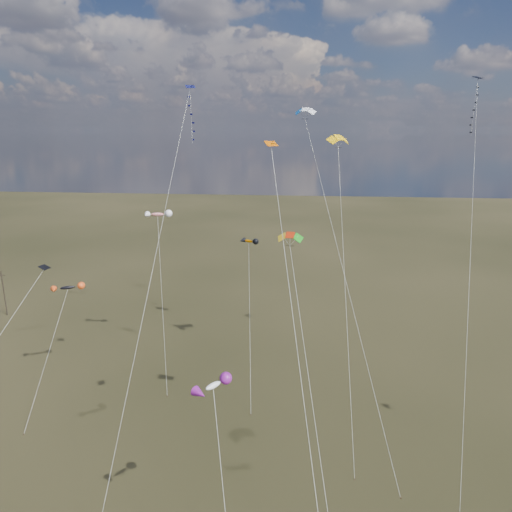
# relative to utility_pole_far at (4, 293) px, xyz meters

# --- Properties ---
(utility_pole_far) EXTENTS (1.40, 0.20, 8.00)m
(utility_pole_far) POSITION_rel_utility_pole_far_xyz_m (0.00, 0.00, 0.00)
(utility_pole_far) COLOR black
(utility_pole_far) RESTS_ON ground
(diamond_black_high) EXTENTS (6.11, 24.74, 36.51)m
(diamond_black_high) POSITION_rel_utility_pole_far_xyz_m (68.37, -16.26, 27.20)
(diamond_black_high) COLOR black
(diamond_black_high) RESTS_ON ground
(diamond_navy_tall) EXTENTS (4.82, 19.20, 34.86)m
(diamond_navy_tall) POSITION_rel_utility_pole_far_xyz_m (39.73, -27.35, 25.92)
(diamond_navy_tall) COLOR #0E1247
(diamond_navy_tall) RESTS_ON ground
(diamond_orange_center) EXTENTS (6.03, 17.38, 30.13)m
(diamond_orange_center) POSITION_rel_utility_pole_far_xyz_m (49.70, -40.16, 16.40)
(diamond_orange_center) COLOR #DA5A00
(diamond_orange_center) RESTS_ON ground
(parafoil_yellow) EXTENTS (3.12, 17.74, 30.80)m
(parafoil_yellow) POSITION_rel_utility_pole_far_xyz_m (54.16, -16.91, 25.91)
(parafoil_yellow) COLOR #F8B70A
(parafoil_yellow) RESTS_ON ground
(parafoil_blue_white) EXTENTS (10.51, 24.76, 33.92)m
(parafoil_blue_white) POSITION_rel_utility_pole_far_xyz_m (50.51, -11.48, 29.00)
(parafoil_blue_white) COLOR #0F57B3
(parafoil_blue_white) RESTS_ON ground
(parafoil_tricolor) EXTENTS (5.65, 18.74, 22.31)m
(parafoil_tricolor) POSITION_rel_utility_pole_far_xyz_m (49.38, -28.59, 17.53)
(parafoil_tricolor) COLOR gold
(parafoil_tricolor) RESTS_ON ground
(novelty_black_orange) EXTENTS (3.48, 12.22, 13.04)m
(novelty_black_orange) POSITION_rel_utility_pole_far_xyz_m (22.45, -19.36, 8.45)
(novelty_black_orange) COLOR black
(novelty_black_orange) RESTS_ON ground
(novelty_orange_black) EXTENTS (3.14, 14.82, 17.28)m
(novelty_orange_black) POSITION_rel_utility_pole_far_xyz_m (43.51, -10.84, 12.63)
(novelty_orange_black) COLOR orange
(novelty_orange_black) RESTS_ON ground
(novelty_white_purple) EXTENTS (4.76, 12.16, 14.59)m
(novelty_white_purple) POSITION_rel_utility_pole_far_xyz_m (44.66, -41.73, 9.97)
(novelty_white_purple) COLOR white
(novelty_white_purple) RESTS_ON ground
(novelty_redwhite_stripe) EXTENTS (5.14, 11.40, 20.78)m
(novelty_redwhite_stripe) POSITION_rel_utility_pole_far_xyz_m (31.47, -11.16, 16.07)
(novelty_redwhite_stripe) COLOR red
(novelty_redwhite_stripe) RESTS_ON ground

